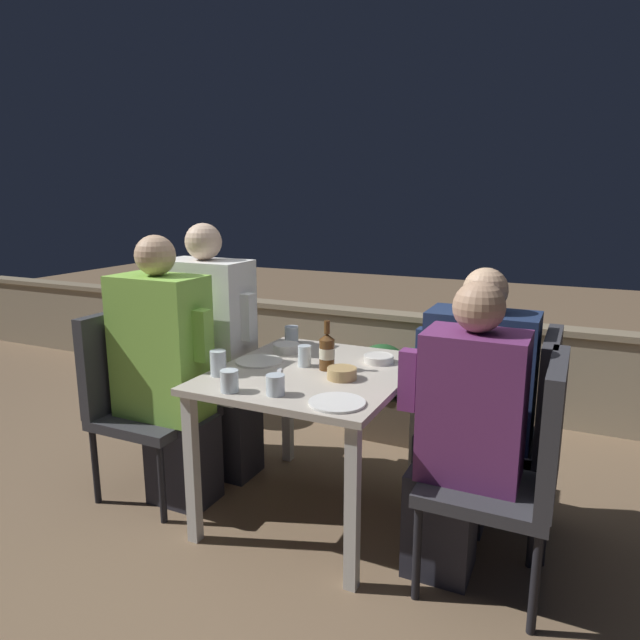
{
  "coord_description": "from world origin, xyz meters",
  "views": [
    {
      "loc": [
        1.09,
        -2.25,
        1.5
      ],
      "look_at": [
        0.0,
        0.07,
        0.93
      ],
      "focal_mm": 32.0,
      "sensor_mm": 36.0,
      "label": 1
    }
  ],
  "objects_px": {
    "beer_bottle": "(327,351)",
    "person_green_blouse": "(167,372)",
    "chair_left_near": "(135,389)",
    "potted_plant": "(204,359)",
    "chair_left_far": "(182,371)",
    "person_white_polo": "(213,352)",
    "chair_right_near": "(520,460)",
    "person_purple_stripe": "(462,434)",
    "person_navy_jumper": "(471,402)",
    "chair_right_far": "(520,422)"
  },
  "relations": [
    {
      "from": "chair_left_near",
      "to": "person_navy_jumper",
      "type": "distance_m",
      "value": 1.64
    },
    {
      "from": "chair_left_far",
      "to": "chair_right_near",
      "type": "xyz_separation_m",
      "value": [
        1.82,
        -0.34,
        0.0
      ]
    },
    {
      "from": "person_navy_jumper",
      "to": "beer_bottle",
      "type": "bearing_deg",
      "value": -164.83
    },
    {
      "from": "person_white_polo",
      "to": "beer_bottle",
      "type": "xyz_separation_m",
      "value": [
        0.73,
        -0.13,
        0.12
      ]
    },
    {
      "from": "person_white_polo",
      "to": "person_green_blouse",
      "type": "bearing_deg",
      "value": -94.1
    },
    {
      "from": "potted_plant",
      "to": "chair_left_near",
      "type": "bearing_deg",
      "value": -74.1
    },
    {
      "from": "person_purple_stripe",
      "to": "chair_right_far",
      "type": "xyz_separation_m",
      "value": [
        0.17,
        0.38,
        -0.06
      ]
    },
    {
      "from": "person_purple_stripe",
      "to": "chair_left_near",
      "type": "bearing_deg",
      "value": 179.91
    },
    {
      "from": "beer_bottle",
      "to": "person_green_blouse",
      "type": "bearing_deg",
      "value": -164.58
    },
    {
      "from": "person_green_blouse",
      "to": "person_navy_jumper",
      "type": "xyz_separation_m",
      "value": [
        1.38,
        0.38,
        -0.06
      ]
    },
    {
      "from": "chair_left_far",
      "to": "potted_plant",
      "type": "relative_size",
      "value": 1.37
    },
    {
      "from": "chair_left_far",
      "to": "person_green_blouse",
      "type": "bearing_deg",
      "value": -61.35
    },
    {
      "from": "person_green_blouse",
      "to": "chair_left_far",
      "type": "xyz_separation_m",
      "value": [
        -0.19,
        0.34,
        -0.12
      ]
    },
    {
      "from": "person_green_blouse",
      "to": "potted_plant",
      "type": "relative_size",
      "value": 1.93
    },
    {
      "from": "person_green_blouse",
      "to": "chair_right_far",
      "type": "height_order",
      "value": "person_green_blouse"
    },
    {
      "from": "chair_right_far",
      "to": "beer_bottle",
      "type": "distance_m",
      "value": 0.9
    },
    {
      "from": "chair_right_near",
      "to": "beer_bottle",
      "type": "relative_size",
      "value": 4.08
    },
    {
      "from": "chair_right_far",
      "to": "chair_left_near",
      "type": "bearing_deg",
      "value": -168.18
    },
    {
      "from": "chair_left_near",
      "to": "potted_plant",
      "type": "height_order",
      "value": "chair_left_near"
    },
    {
      "from": "chair_left_near",
      "to": "chair_right_far",
      "type": "relative_size",
      "value": 1.0
    },
    {
      "from": "beer_bottle",
      "to": "chair_right_near",
      "type": "bearing_deg",
      "value": -13.47
    },
    {
      "from": "chair_left_far",
      "to": "chair_right_near",
      "type": "bearing_deg",
      "value": -10.63
    },
    {
      "from": "person_navy_jumper",
      "to": "person_green_blouse",
      "type": "bearing_deg",
      "value": -164.69
    },
    {
      "from": "chair_left_near",
      "to": "chair_right_far",
      "type": "xyz_separation_m",
      "value": [
        1.8,
        0.38,
        0.0
      ]
    },
    {
      "from": "chair_left_far",
      "to": "chair_left_near",
      "type": "bearing_deg",
      "value": -94.28
    },
    {
      "from": "person_white_polo",
      "to": "chair_left_near",
      "type": "bearing_deg",
      "value": -124.72
    },
    {
      "from": "person_navy_jumper",
      "to": "beer_bottle",
      "type": "height_order",
      "value": "person_navy_jumper"
    },
    {
      "from": "person_purple_stripe",
      "to": "person_navy_jumper",
      "type": "bearing_deg",
      "value": 95.9
    },
    {
      "from": "person_white_polo",
      "to": "person_navy_jumper",
      "type": "xyz_separation_m",
      "value": [
        1.36,
        0.04,
        -0.08
      ]
    },
    {
      "from": "chair_left_near",
      "to": "person_green_blouse",
      "type": "distance_m",
      "value": 0.24
    },
    {
      "from": "person_purple_stripe",
      "to": "beer_bottle",
      "type": "bearing_deg",
      "value": 162.42
    },
    {
      "from": "chair_left_far",
      "to": "person_navy_jumper",
      "type": "height_order",
      "value": "person_navy_jumper"
    },
    {
      "from": "chair_left_near",
      "to": "beer_bottle",
      "type": "xyz_separation_m",
      "value": [
        0.96,
        0.21,
        0.26
      ]
    },
    {
      "from": "person_purple_stripe",
      "to": "potted_plant",
      "type": "height_order",
      "value": "person_purple_stripe"
    },
    {
      "from": "chair_left_near",
      "to": "potted_plant",
      "type": "distance_m",
      "value": 0.96
    },
    {
      "from": "person_green_blouse",
      "to": "potted_plant",
      "type": "bearing_deg",
      "value": 117.17
    },
    {
      "from": "person_navy_jumper",
      "to": "beer_bottle",
      "type": "relative_size",
      "value": 5.23
    },
    {
      "from": "person_green_blouse",
      "to": "person_purple_stripe",
      "type": "relative_size",
      "value": 1.1
    },
    {
      "from": "person_white_polo",
      "to": "person_navy_jumper",
      "type": "height_order",
      "value": "person_white_polo"
    },
    {
      "from": "chair_right_near",
      "to": "beer_bottle",
      "type": "bearing_deg",
      "value": 166.53
    },
    {
      "from": "chair_left_near",
      "to": "person_white_polo",
      "type": "bearing_deg",
      "value": 55.28
    },
    {
      "from": "chair_left_far",
      "to": "person_white_polo",
      "type": "height_order",
      "value": "person_white_polo"
    },
    {
      "from": "chair_left_far",
      "to": "potted_plant",
      "type": "height_order",
      "value": "chair_left_far"
    },
    {
      "from": "person_navy_jumper",
      "to": "beer_bottle",
      "type": "distance_m",
      "value": 0.68
    },
    {
      "from": "chair_right_near",
      "to": "person_white_polo",
      "type": "bearing_deg",
      "value": 168.03
    },
    {
      "from": "person_navy_jumper",
      "to": "chair_left_near",
      "type": "bearing_deg",
      "value": -166.64
    },
    {
      "from": "chair_left_far",
      "to": "person_purple_stripe",
      "type": "bearing_deg",
      "value": -12.01
    },
    {
      "from": "potted_plant",
      "to": "chair_right_far",
      "type": "bearing_deg",
      "value": -14.71
    },
    {
      "from": "chair_left_far",
      "to": "person_purple_stripe",
      "type": "distance_m",
      "value": 1.64
    },
    {
      "from": "person_green_blouse",
      "to": "chair_left_far",
      "type": "relative_size",
      "value": 1.41
    }
  ]
}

